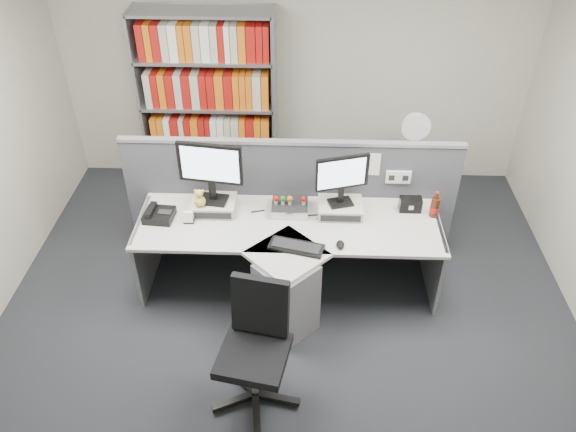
{
  "coord_description": "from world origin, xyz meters",
  "views": [
    {
      "loc": [
        0.14,
        -3.02,
        3.7
      ],
      "look_at": [
        0.0,
        0.65,
        0.92
      ],
      "focal_mm": 35.62,
      "sensor_mm": 36.0,
      "label": 1
    }
  ],
  "objects_px": {
    "desktop_pc": "(290,207)",
    "desk_calendar": "(189,218)",
    "speaker": "(410,204)",
    "desk_fan": "(415,129)",
    "monitor_left": "(210,168)",
    "cola_bottle": "(435,207)",
    "shelving_unit": "(209,108)",
    "desk": "(288,263)",
    "mouse": "(340,245)",
    "office_chair": "(256,343)",
    "keyboard": "(296,247)",
    "monitor_right": "(342,176)",
    "filing_cabinet": "(407,185)",
    "desk_phone": "(158,215)"
  },
  "relations": [
    {
      "from": "keyboard",
      "to": "desk_fan",
      "type": "xyz_separation_m",
      "value": [
        1.13,
        1.51,
        0.27
      ]
    },
    {
      "from": "monitor_left",
      "to": "mouse",
      "type": "distance_m",
      "value": 1.25
    },
    {
      "from": "desk",
      "to": "cola_bottle",
      "type": "height_order",
      "value": "cola_bottle"
    },
    {
      "from": "mouse",
      "to": "office_chair",
      "type": "xyz_separation_m",
      "value": [
        -0.62,
        -0.86,
        -0.21
      ]
    },
    {
      "from": "monitor_left",
      "to": "shelving_unit",
      "type": "bearing_deg",
      "value": 99.29
    },
    {
      "from": "desk_calendar",
      "to": "speaker",
      "type": "distance_m",
      "value": 1.92
    },
    {
      "from": "desk_calendar",
      "to": "office_chair",
      "type": "bearing_deg",
      "value": -59.87
    },
    {
      "from": "speaker",
      "to": "cola_bottle",
      "type": "xyz_separation_m",
      "value": [
        0.19,
        -0.08,
        0.03
      ]
    },
    {
      "from": "monitor_right",
      "to": "cola_bottle",
      "type": "bearing_deg",
      "value": -1.11
    },
    {
      "from": "keyboard",
      "to": "office_chair",
      "type": "relative_size",
      "value": 0.47
    },
    {
      "from": "mouse",
      "to": "shelving_unit",
      "type": "bearing_deg",
      "value": 124.63
    },
    {
      "from": "desktop_pc",
      "to": "filing_cabinet",
      "type": "bearing_deg",
      "value": 39.98
    },
    {
      "from": "monitor_right",
      "to": "mouse",
      "type": "relative_size",
      "value": 4.42
    },
    {
      "from": "cola_bottle",
      "to": "speaker",
      "type": "bearing_deg",
      "value": 158.14
    },
    {
      "from": "cola_bottle",
      "to": "shelving_unit",
      "type": "height_order",
      "value": "shelving_unit"
    },
    {
      "from": "mouse",
      "to": "filing_cabinet",
      "type": "bearing_deg",
      "value": 62.31
    },
    {
      "from": "desktop_pc",
      "to": "desk_calendar",
      "type": "height_order",
      "value": "desk_calendar"
    },
    {
      "from": "desk",
      "to": "shelving_unit",
      "type": "height_order",
      "value": "shelving_unit"
    },
    {
      "from": "keyboard",
      "to": "cola_bottle",
      "type": "relative_size",
      "value": 1.89
    },
    {
      "from": "office_chair",
      "to": "mouse",
      "type": "bearing_deg",
      "value": 54.48
    },
    {
      "from": "monitor_left",
      "to": "desktop_pc",
      "type": "height_order",
      "value": "monitor_left"
    },
    {
      "from": "cola_bottle",
      "to": "filing_cabinet",
      "type": "height_order",
      "value": "cola_bottle"
    },
    {
      "from": "speaker",
      "to": "desk_calendar",
      "type": "bearing_deg",
      "value": -172.69
    },
    {
      "from": "desk",
      "to": "shelving_unit",
      "type": "xyz_separation_m",
      "value": [
        -0.9,
        1.85,
        0.52
      ]
    },
    {
      "from": "desktop_pc",
      "to": "desk_fan",
      "type": "bearing_deg",
      "value": 39.97
    },
    {
      "from": "desktop_pc",
      "to": "keyboard",
      "type": "distance_m",
      "value": 0.51
    },
    {
      "from": "desktop_pc",
      "to": "desk_phone",
      "type": "distance_m",
      "value": 1.13
    },
    {
      "from": "desk_calendar",
      "to": "keyboard",
      "type": "bearing_deg",
      "value": -18.43
    },
    {
      "from": "desk",
      "to": "shelving_unit",
      "type": "distance_m",
      "value": 2.12
    },
    {
      "from": "speaker",
      "to": "desktop_pc",
      "type": "bearing_deg",
      "value": -177.34
    },
    {
      "from": "speaker",
      "to": "keyboard",
      "type": "bearing_deg",
      "value": -150.61
    },
    {
      "from": "speaker",
      "to": "desk_fan",
      "type": "height_order",
      "value": "desk_fan"
    },
    {
      "from": "monitor_left",
      "to": "office_chair",
      "type": "height_order",
      "value": "monitor_left"
    },
    {
      "from": "desk_calendar",
      "to": "desk",
      "type": "bearing_deg",
      "value": -13.28
    },
    {
      "from": "speaker",
      "to": "office_chair",
      "type": "bearing_deg",
      "value": -131.97
    },
    {
      "from": "keyboard",
      "to": "office_chair",
      "type": "bearing_deg",
      "value": -107.57
    },
    {
      "from": "desktop_pc",
      "to": "filing_cabinet",
      "type": "xyz_separation_m",
      "value": [
        1.2,
        1.0,
        -0.41
      ]
    },
    {
      "from": "monitor_left",
      "to": "desk_phone",
      "type": "bearing_deg",
      "value": -163.26
    },
    {
      "from": "desktop_pc",
      "to": "desk_fan",
      "type": "distance_m",
      "value": 1.58
    },
    {
      "from": "desk_calendar",
      "to": "speaker",
      "type": "relative_size",
      "value": 0.57
    },
    {
      "from": "monitor_right",
      "to": "desk_calendar",
      "type": "bearing_deg",
      "value": -171.94
    },
    {
      "from": "filing_cabinet",
      "to": "keyboard",
      "type": "bearing_deg",
      "value": -126.8
    },
    {
      "from": "monitor_right",
      "to": "shelving_unit",
      "type": "bearing_deg",
      "value": 132.43
    },
    {
      "from": "filing_cabinet",
      "to": "desktop_pc",
      "type": "bearing_deg",
      "value": -140.02
    },
    {
      "from": "mouse",
      "to": "filing_cabinet",
      "type": "height_order",
      "value": "mouse"
    },
    {
      "from": "monitor_left",
      "to": "keyboard",
      "type": "height_order",
      "value": "monitor_left"
    },
    {
      "from": "keyboard",
      "to": "desk_fan",
      "type": "relative_size",
      "value": 0.97
    },
    {
      "from": "desktop_pc",
      "to": "monitor_left",
      "type": "bearing_deg",
      "value": -178.9
    },
    {
      "from": "desk",
      "to": "monitor_left",
      "type": "bearing_deg",
      "value": 149.84
    },
    {
      "from": "speaker",
      "to": "shelving_unit",
      "type": "xyz_separation_m",
      "value": [
        -1.95,
        1.4,
        0.19
      ]
    }
  ]
}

